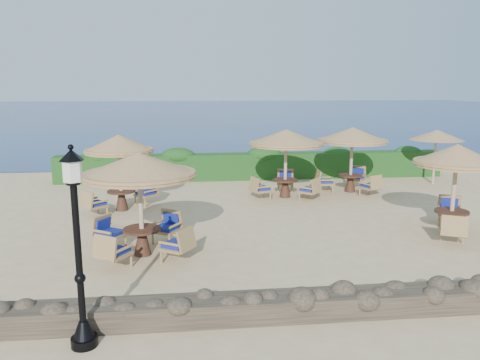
{
  "coord_description": "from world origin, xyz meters",
  "views": [
    {
      "loc": [
        -3.0,
        -14.16,
        4.25
      ],
      "look_at": [
        -1.38,
        0.5,
        1.3
      ],
      "focal_mm": 35.0,
      "sensor_mm": 36.0,
      "label": 1
    }
  ],
  "objects_px": {
    "extra_parasol": "(437,135)",
    "cafe_set_3": "(286,148)",
    "cafe_set_0": "(140,185)",
    "cafe_set_1": "(456,170)",
    "cafe_set_4": "(352,145)",
    "lamp_post": "(79,258)",
    "cafe_set_2": "(119,156)"
  },
  "relations": [
    {
      "from": "cafe_set_0",
      "to": "cafe_set_4",
      "type": "distance_m",
      "value": 10.19
    },
    {
      "from": "extra_parasol",
      "to": "cafe_set_0",
      "type": "xyz_separation_m",
      "value": [
        -12.04,
        -7.73,
        -0.33
      ]
    },
    {
      "from": "cafe_set_0",
      "to": "cafe_set_4",
      "type": "bearing_deg",
      "value": 40.05
    },
    {
      "from": "cafe_set_0",
      "to": "cafe_set_1",
      "type": "height_order",
      "value": "same"
    },
    {
      "from": "lamp_post",
      "to": "cafe_set_4",
      "type": "xyz_separation_m",
      "value": [
        8.37,
        10.83,
        0.36
      ]
    },
    {
      "from": "cafe_set_2",
      "to": "cafe_set_4",
      "type": "bearing_deg",
      "value": 12.47
    },
    {
      "from": "lamp_post",
      "to": "cafe_set_2",
      "type": "distance_m",
      "value": 8.88
    },
    {
      "from": "cafe_set_0",
      "to": "cafe_set_3",
      "type": "height_order",
      "value": "same"
    },
    {
      "from": "extra_parasol",
      "to": "cafe_set_0",
      "type": "bearing_deg",
      "value": -147.3
    },
    {
      "from": "lamp_post",
      "to": "cafe_set_3",
      "type": "height_order",
      "value": "lamp_post"
    },
    {
      "from": "cafe_set_2",
      "to": "cafe_set_3",
      "type": "distance_m",
      "value": 6.22
    },
    {
      "from": "lamp_post",
      "to": "extra_parasol",
      "type": "relative_size",
      "value": 1.38
    },
    {
      "from": "lamp_post",
      "to": "cafe_set_0",
      "type": "bearing_deg",
      "value": 82.47
    },
    {
      "from": "lamp_post",
      "to": "cafe_set_0",
      "type": "height_order",
      "value": "lamp_post"
    },
    {
      "from": "cafe_set_0",
      "to": "cafe_set_3",
      "type": "xyz_separation_m",
      "value": [
        4.94,
        5.91,
        0.09
      ]
    },
    {
      "from": "cafe_set_3",
      "to": "cafe_set_4",
      "type": "height_order",
      "value": "same"
    },
    {
      "from": "cafe_set_0",
      "to": "cafe_set_3",
      "type": "bearing_deg",
      "value": 50.1
    },
    {
      "from": "extra_parasol",
      "to": "cafe_set_3",
      "type": "relative_size",
      "value": 0.83
    },
    {
      "from": "lamp_post",
      "to": "cafe_set_3",
      "type": "xyz_separation_m",
      "value": [
        5.51,
        10.18,
        0.38
      ]
    },
    {
      "from": "lamp_post",
      "to": "extra_parasol",
      "type": "bearing_deg",
      "value": 43.6
    },
    {
      "from": "lamp_post",
      "to": "extra_parasol",
      "type": "height_order",
      "value": "lamp_post"
    },
    {
      "from": "cafe_set_1",
      "to": "cafe_set_4",
      "type": "bearing_deg",
      "value": 99.92
    },
    {
      "from": "extra_parasol",
      "to": "cafe_set_1",
      "type": "bearing_deg",
      "value": -114.84
    },
    {
      "from": "cafe_set_0",
      "to": "cafe_set_1",
      "type": "distance_m",
      "value": 8.85
    },
    {
      "from": "cafe_set_1",
      "to": "cafe_set_3",
      "type": "relative_size",
      "value": 0.97
    },
    {
      "from": "cafe_set_3",
      "to": "lamp_post",
      "type": "bearing_deg",
      "value": -118.41
    },
    {
      "from": "cafe_set_4",
      "to": "lamp_post",
      "type": "bearing_deg",
      "value": -127.69
    },
    {
      "from": "cafe_set_3",
      "to": "cafe_set_0",
      "type": "bearing_deg",
      "value": -129.9
    },
    {
      "from": "cafe_set_0",
      "to": "lamp_post",
      "type": "bearing_deg",
      "value": -97.53
    },
    {
      "from": "cafe_set_4",
      "to": "cafe_set_0",
      "type": "bearing_deg",
      "value": -139.95
    },
    {
      "from": "lamp_post",
      "to": "cafe_set_1",
      "type": "relative_size",
      "value": 1.18
    },
    {
      "from": "cafe_set_1",
      "to": "cafe_set_4",
      "type": "distance_m",
      "value": 5.87
    }
  ]
}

